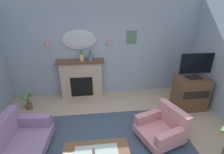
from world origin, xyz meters
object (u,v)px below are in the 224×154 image
object	(u,v)px
mantel_vase_centre	(81,55)
framed_picture	(132,37)
potted_plant_small_fern	(28,100)
wall_mirror	(79,40)
floral_couch	(9,154)
armchair_by_coffee_table	(163,127)
tv_cabinet	(190,93)
fireplace	(82,79)
wall_sconce_right	(109,41)
tv_flatscreen	(196,65)
tv_remote	(94,153)
wall_sconce_left	(47,43)
mantel_vase_left	(90,55)

from	to	relation	value
mantel_vase_centre	framed_picture	size ratio (longest dim) A/B	0.97
mantel_vase_centre	potted_plant_small_fern	xyz separation A→B (m)	(-1.48, -0.50, -1.04)
wall_mirror	floral_couch	xyz separation A→B (m)	(-1.14, -2.54, -1.39)
mantel_vase_centre	framed_picture	distance (m)	1.52
armchair_by_coffee_table	potted_plant_small_fern	bearing A→B (deg)	154.69
wall_mirror	tv_cabinet	world-z (taller)	wall_mirror
armchair_by_coffee_table	mantel_vase_centre	bearing A→B (deg)	130.24
fireplace	potted_plant_small_fern	size ratio (longest dim) A/B	2.52
fireplace	framed_picture	xyz separation A→B (m)	(1.50, 0.15, 1.18)
wall_sconce_right	tv_flatscreen	size ratio (longest dim) A/B	0.17
floral_couch	potted_plant_small_fern	distance (m)	1.89
fireplace	wall_mirror	bearing A→B (deg)	90.00
framed_picture	tv_remote	xyz separation A→B (m)	(-1.21, -2.82, -1.30)
framed_picture	armchair_by_coffee_table	size ratio (longest dim) A/B	0.35
wall_sconce_left	tv_flatscreen	distance (m)	3.93
tv_remote	tv_cabinet	world-z (taller)	tv_cabinet
mantel_vase_centre	wall_sconce_left	size ratio (longest dim) A/B	2.50
tv_flatscreen	tv_remote	bearing A→B (deg)	-147.22
wall_sconce_left	framed_picture	distance (m)	2.35
tv_remote	tv_flatscreen	distance (m)	3.21
wall_mirror	tv_flatscreen	bearing A→B (deg)	-21.21
mantel_vase_left	wall_sconce_right	distance (m)	0.66
fireplace	potted_plant_small_fern	xyz separation A→B (m)	(-1.43, -0.53, -0.29)
wall_mirror	tv_cabinet	size ratio (longest dim) A/B	1.07
tv_remote	potted_plant_small_fern	xyz separation A→B (m)	(-1.73, 2.14, -0.18)
wall_sconce_right	tv_flatscreen	bearing A→B (deg)	-27.66
mantel_vase_left	tv_flatscreen	world-z (taller)	tv_flatscreen
mantel_vase_left	tv_flatscreen	xyz separation A→B (m)	(2.61, -0.96, -0.07)
mantel_vase_centre	potted_plant_small_fern	bearing A→B (deg)	-161.37
fireplace	wall_mirror	world-z (taller)	wall_mirror
fireplace	wall_mirror	distance (m)	1.15
fireplace	wall_sconce_left	size ratio (longest dim) A/B	9.71
fireplace	mantel_vase_centre	xyz separation A→B (m)	(0.05, -0.03, 0.75)
wall_sconce_left	tv_cabinet	distance (m)	4.09
mantel_vase_centre	floral_couch	size ratio (longest dim) A/B	0.20
tv_flatscreen	wall_sconce_left	bearing A→B (deg)	163.99
floral_couch	framed_picture	bearing A→B (deg)	43.94
wall_mirror	framed_picture	xyz separation A→B (m)	(1.50, 0.01, 0.04)
mantel_vase_centre	wall_sconce_left	distance (m)	0.97
wall_sconce_left	floral_couch	bearing A→B (deg)	-96.72
framed_picture	tv_flatscreen	bearing A→B (deg)	-38.96
fireplace	tv_cabinet	xyz separation A→B (m)	(2.91, -0.97, -0.12)
fireplace	tv_remote	bearing A→B (deg)	-83.70
wall_sconce_right	fireplace	bearing A→B (deg)	-173.84
mantel_vase_left	wall_sconce_left	distance (m)	1.21
floral_couch	tv_flatscreen	xyz separation A→B (m)	(4.05, 1.41, 0.93)
floral_couch	wall_sconce_left	bearing A→B (deg)	83.28
mantel_vase_centre	potted_plant_small_fern	size ratio (longest dim) A/B	0.65
wall_sconce_right	mantel_vase_centre	bearing A→B (deg)	-171.47
tv_remote	tv_flatscreen	world-z (taller)	tv_flatscreen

